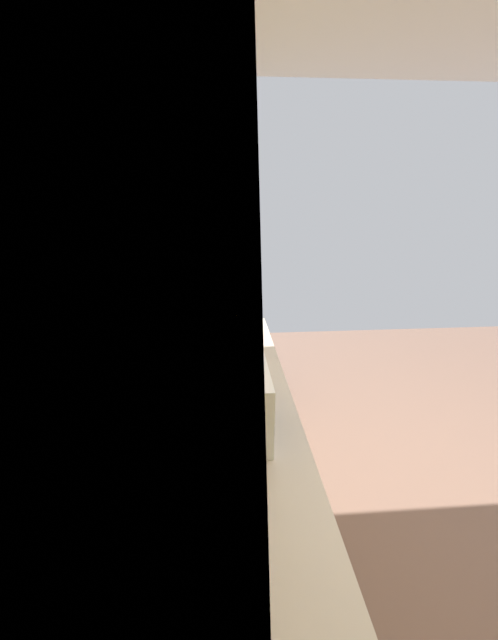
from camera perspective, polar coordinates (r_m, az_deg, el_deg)
ground_plane at (r=2.79m, az=30.04°, el=-26.84°), size 6.56×6.56×0.00m
wall_back at (r=1.63m, az=-16.92°, el=1.20°), size 4.22×0.12×2.84m
counter_run at (r=1.88m, az=-2.54°, el=-31.64°), size 3.42×0.67×0.89m
upper_cabinets at (r=1.19m, az=-11.85°, el=16.64°), size 2.23×0.31×0.72m
oven_range at (r=3.50m, az=-3.96°, el=-4.92°), size 0.60×0.62×1.07m
microwave at (r=1.66m, az=-3.77°, el=-11.85°), size 0.49×0.39×0.31m
bowl at (r=2.10m, az=-1.68°, el=-8.19°), size 0.18×0.18×0.07m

